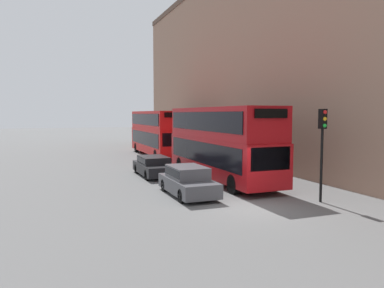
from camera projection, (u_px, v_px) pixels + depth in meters
ground_plane at (254, 208)px, 16.12m from camera, size 200.00×200.00×0.00m
building_facade at (384, 11)px, 17.90m from camera, size 1.10×80.00×17.35m
bus_leading at (220, 140)px, 22.85m from camera, size 2.59×11.25×4.44m
bus_second_in_queue at (157, 131)px, 36.02m from camera, size 2.59×10.97×4.30m
car_dark_sedan at (188, 180)px, 18.53m from camera, size 1.82×4.24×1.46m
car_hatchback at (154, 165)px, 24.44m from camera, size 1.87×4.41×1.27m
traffic_light at (322, 136)px, 16.94m from camera, size 0.30×0.36×4.27m
pedestrian at (190, 150)px, 34.25m from camera, size 0.36×0.36×1.70m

